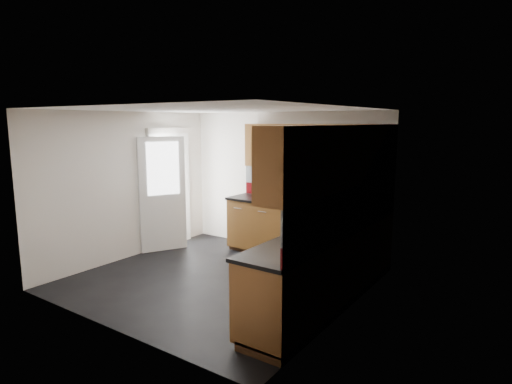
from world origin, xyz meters
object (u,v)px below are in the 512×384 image
Objects in this scene: utensil_pot at (263,191)px; gas_hob at (297,202)px; toaster at (326,199)px; food_processor at (327,218)px.

gas_hob is at bearing -14.87° from utensil_pot.
food_processor is (0.72, -1.47, 0.05)m from toaster.
toaster is at bearing 115.93° from food_processor.
gas_hob is 1.95× the size of food_processor.
utensil_pot is 2.48m from food_processor.
utensil_pot is 1.45× the size of food_processor.
utensil_pot reaches higher than toaster.
food_processor is at bearing -37.91° from utensil_pot.
utensil_pot is at bearing 165.13° from gas_hob.
toaster is at bearing 21.30° from gas_hob.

